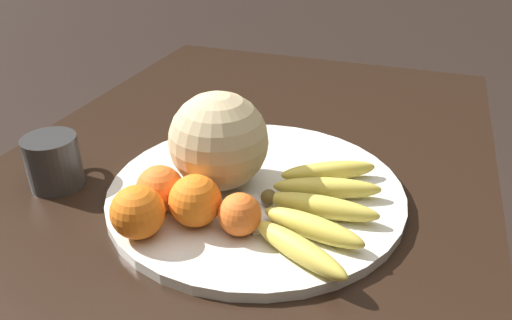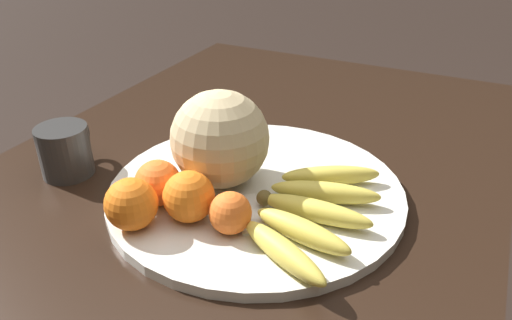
% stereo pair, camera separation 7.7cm
% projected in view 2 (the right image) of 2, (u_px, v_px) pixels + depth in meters
% --- Properties ---
extents(kitchen_table, '(1.61, 0.87, 0.73)m').
position_uv_depth(kitchen_table, '(203.00, 258.00, 0.81)').
color(kitchen_table, black).
rests_on(kitchen_table, ground_plane).
extents(fruit_bowl, '(0.47, 0.47, 0.02)m').
position_uv_depth(fruit_bowl, '(256.00, 191.00, 0.80)').
color(fruit_bowl, silver).
rests_on(fruit_bowl, kitchen_table).
extents(melon, '(0.16, 0.16, 0.16)m').
position_uv_depth(melon, '(219.00, 139.00, 0.78)').
color(melon, '#C6B284').
rests_on(melon, fruit_bowl).
extents(banana_bunch, '(0.31, 0.18, 0.03)m').
position_uv_depth(banana_bunch, '(312.00, 210.00, 0.71)').
color(banana_bunch, brown).
rests_on(banana_bunch, fruit_bowl).
extents(orange_front_left, '(0.07, 0.07, 0.07)m').
position_uv_depth(orange_front_left, '(189.00, 197.00, 0.71)').
color(orange_front_left, orange).
rests_on(orange_front_left, fruit_bowl).
extents(orange_front_right, '(0.06, 0.06, 0.06)m').
position_uv_depth(orange_front_right, '(230.00, 213.00, 0.68)').
color(orange_front_right, orange).
rests_on(orange_front_right, fruit_bowl).
extents(orange_mid_center, '(0.07, 0.07, 0.07)m').
position_uv_depth(orange_mid_center, '(131.00, 204.00, 0.69)').
color(orange_mid_center, orange).
rests_on(orange_mid_center, fruit_bowl).
extents(orange_back_left, '(0.07, 0.07, 0.07)m').
position_uv_depth(orange_back_left, '(158.00, 183.00, 0.74)').
color(orange_back_left, orange).
rests_on(orange_back_left, fruit_bowl).
extents(produce_tag, '(0.10, 0.09, 0.00)m').
position_uv_depth(produce_tag, '(249.00, 213.00, 0.73)').
color(produce_tag, white).
rests_on(produce_tag, fruit_bowl).
extents(ceramic_mug, '(0.12, 0.09, 0.09)m').
position_uv_depth(ceramic_mug, '(65.00, 150.00, 0.85)').
color(ceramic_mug, '#2D2D2D').
rests_on(ceramic_mug, kitchen_table).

